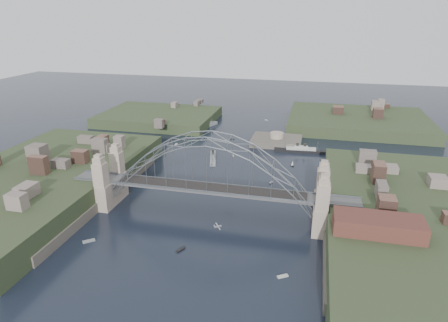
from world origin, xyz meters
The scene contains 25 objects.
ground centered at (0.00, 0.00, 0.00)m, with size 500.00×500.00×0.00m, color black.
bridge centered at (0.00, 0.00, 12.32)m, with size 84.00×13.80×24.60m.
shore_west centered at (-57.32, 0.00, 1.97)m, with size 50.50×90.00×12.00m.
shore_east centered at (57.32, 0.00, 1.97)m, with size 50.50×90.00×12.00m.
headland_nw centered at (-55.00, 95.00, 0.50)m, with size 60.00×45.00×9.00m, color #2D3B20.
headland_ne centered at (50.00, 110.00, 0.75)m, with size 70.00×55.00×9.50m, color #2D3B20.
fort_island centered at (12.00, 70.00, -0.34)m, with size 22.00×16.00×9.40m.
wharf_shed centered at (44.00, -14.00, 10.00)m, with size 20.00×8.00×4.00m, color #592D26.
finger_pier centered at (39.00, -28.00, 0.70)m, with size 4.00×22.00×1.40m, color #525254.
naval_cruiser_near centered at (-10.89, 44.40, 0.75)m, with size 6.08×16.17×4.84m.
naval_cruiser_far centered at (-26.83, 89.10, 0.93)m, with size 9.21×17.21×5.97m.
ocean_liner centered at (23.32, 61.12, 0.86)m, with size 22.68×4.47×5.53m.
aeroplane centered at (7.20, -19.21, 7.64)m, with size 2.11×3.07×0.50m.
small_boat_a centered at (-12.50, 15.25, 0.15)m, with size 1.32×2.52×0.45m.
small_boat_b centered at (14.97, 26.43, 0.15)m, with size 1.41×2.04×0.45m.
small_boat_c centered at (-2.10, -20.03, 0.15)m, with size 1.86×2.68×0.45m.
small_boat_d centered at (20.96, 44.41, 0.96)m, with size 1.46×1.99×2.38m.
small_boat_e centered at (-31.54, 57.80, 0.28)m, with size 1.19×3.21×1.43m.
small_boat_f centered at (-3.81, 50.04, 0.15)m, with size 1.20×1.55×0.45m.
small_boat_g centered at (23.74, -24.63, 0.15)m, with size 2.58×2.03×0.45m.
small_boat_h centered at (-8.84, 72.02, 0.15)m, with size 1.97×0.78×0.45m.
small_boat_i centered at (31.93, 17.21, 0.15)m, with size 0.82×2.25×0.45m.
small_boat_j centered at (-26.60, -21.78, 0.15)m, with size 3.06×2.73×0.45m.
small_boat_k centered at (2.03, 110.02, 0.15)m, with size 1.79×1.77×0.45m.
small_boat_l centered at (-44.26, 33.40, 0.15)m, with size 1.58×2.71×0.45m.
Camera 1 is at (27.68, -97.96, 55.45)m, focal length 31.17 mm.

